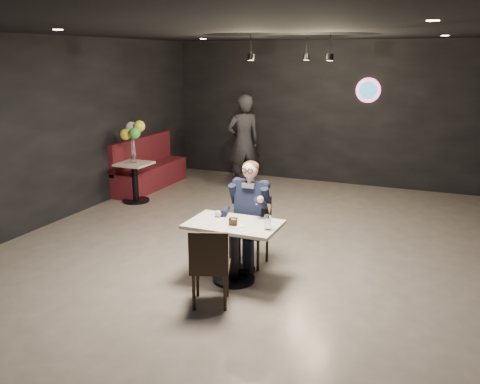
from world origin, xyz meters
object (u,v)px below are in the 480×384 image
at_px(chair_near, 211,265).
at_px(side_table, 135,183).
at_px(balloon_vase, 134,159).
at_px(seated_man, 251,212).
at_px(booth_bench, 150,163).
at_px(main_table, 234,252).
at_px(chair_far, 251,231).
at_px(sundae_glass, 268,222).
at_px(passerby, 243,142).

distance_m(chair_near, side_table, 4.42).
bearing_deg(balloon_vase, seated_man, -31.98).
relative_size(chair_near, seated_man, 0.64).
bearing_deg(booth_bench, side_table, -73.30).
relative_size(main_table, chair_far, 1.20).
height_order(sundae_glass, balloon_vase, sundae_glass).
height_order(side_table, passerby, passerby).
relative_size(seated_man, balloon_vase, 10.33).
xyz_separation_m(sundae_glass, booth_bench, (-3.87, 3.56, -0.31)).
distance_m(seated_man, sundae_glass, 0.78).
relative_size(booth_bench, side_table, 2.93).
bearing_deg(main_table, balloon_vase, 141.31).
height_order(chair_near, side_table, chair_near).
distance_m(chair_far, balloon_vase, 3.69).
distance_m(sundae_glass, booth_bench, 5.27).
relative_size(chair_near, sundae_glass, 5.31).
bearing_deg(sundae_glass, chair_near, -128.49).
relative_size(sundae_glass, side_table, 0.24).
bearing_deg(booth_bench, chair_near, -50.46).
relative_size(chair_near, booth_bench, 0.44).
xyz_separation_m(chair_near, sundae_glass, (0.46, 0.57, 0.38)).
xyz_separation_m(side_table, passerby, (1.48, 1.77, 0.60)).
height_order(main_table, balloon_vase, balloon_vase).
xyz_separation_m(main_table, sundae_glass, (0.46, -0.07, 0.46)).
bearing_deg(main_table, sundae_glass, -8.44).
bearing_deg(side_table, booth_bench, 106.70).
xyz_separation_m(balloon_vase, passerby, (1.48, 1.77, 0.14)).
bearing_deg(side_table, balloon_vase, 0.00).
distance_m(chair_near, booth_bench, 5.36).
bearing_deg(chair_far, side_table, 148.02).
bearing_deg(balloon_vase, sundae_glass, -35.66).
distance_m(main_table, side_table, 3.99).
distance_m(side_table, passerby, 2.38).
bearing_deg(seated_man, sundae_glass, -53.52).
bearing_deg(balloon_vase, chair_near, -45.20).
xyz_separation_m(booth_bench, side_table, (0.30, -1.00, -0.17)).
relative_size(chair_far, passerby, 0.48).
bearing_deg(chair_far, sundae_glass, -53.52).
distance_m(side_table, balloon_vase, 0.46).
height_order(chair_far, seated_man, seated_man).
xyz_separation_m(sundae_glass, side_table, (-3.57, 2.56, -0.48)).
bearing_deg(passerby, chair_far, 72.61).
bearing_deg(balloon_vase, chair_far, -31.98).
height_order(chair_near, sundae_glass, sundae_glass).
xyz_separation_m(seated_man, passerby, (-1.64, 3.72, 0.24)).
height_order(side_table, balloon_vase, balloon_vase).
xyz_separation_m(chair_near, booth_bench, (-3.41, 4.14, 0.07)).
height_order(chair_far, passerby, passerby).
xyz_separation_m(chair_near, side_table, (-3.11, 3.14, -0.10)).
height_order(sundae_glass, side_table, sundae_glass).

